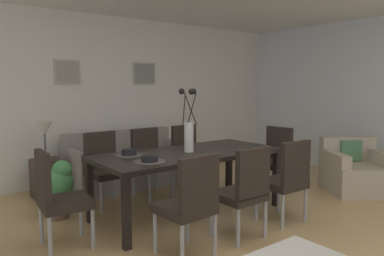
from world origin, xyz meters
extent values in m
plane|color=tan|center=(0.00, 0.00, 0.00)|extent=(9.00, 9.00, 0.00)
cube|color=white|center=(0.00, 3.25, 1.30)|extent=(9.00, 0.10, 2.60)
cube|color=black|center=(0.15, 1.05, 0.71)|extent=(2.20, 0.99, 0.05)
cube|color=black|center=(1.19, 1.48, 0.34)|extent=(0.07, 0.07, 0.69)
cube|color=black|center=(-0.89, 1.48, 0.34)|extent=(0.07, 0.07, 0.69)
cube|color=black|center=(1.19, 0.61, 0.34)|extent=(0.07, 0.07, 0.69)
cube|color=black|center=(-0.89, 0.61, 0.34)|extent=(0.07, 0.07, 0.69)
cube|color=black|center=(-0.51, 0.22, 0.42)|extent=(0.47, 0.47, 0.08)
cube|color=black|center=(-0.50, 0.03, 0.68)|extent=(0.42, 0.09, 0.48)
cylinder|color=#9EA0A5|center=(-0.34, 0.42, 0.19)|extent=(0.04, 0.04, 0.38)
cylinder|color=#9EA0A5|center=(-0.72, 0.39, 0.19)|extent=(0.04, 0.04, 0.38)
cylinder|color=#9EA0A5|center=(-0.31, 0.04, 0.19)|extent=(0.04, 0.04, 0.38)
cylinder|color=#9EA0A5|center=(-0.69, 0.02, 0.19)|extent=(0.04, 0.04, 0.38)
cube|color=black|center=(-0.49, 1.89, 0.42)|extent=(0.46, 0.46, 0.08)
cube|color=black|center=(-0.50, 2.08, 0.68)|extent=(0.42, 0.08, 0.48)
cylinder|color=#9EA0A5|center=(-0.67, 1.69, 0.19)|extent=(0.04, 0.04, 0.38)
cylinder|color=#9EA0A5|center=(-0.29, 1.71, 0.19)|extent=(0.04, 0.04, 0.38)
cylinder|color=#9EA0A5|center=(-0.68, 2.07, 0.19)|extent=(0.04, 0.04, 0.38)
cylinder|color=#9EA0A5|center=(-0.31, 2.09, 0.19)|extent=(0.04, 0.04, 0.38)
cube|color=black|center=(0.14, 0.21, 0.42)|extent=(0.45, 0.45, 0.08)
cube|color=black|center=(0.14, 0.02, 0.68)|extent=(0.42, 0.07, 0.48)
cylinder|color=#9EA0A5|center=(0.33, 0.41, 0.19)|extent=(0.04, 0.04, 0.38)
cylinder|color=#9EA0A5|center=(-0.05, 0.40, 0.19)|extent=(0.04, 0.04, 0.38)
cylinder|color=#9EA0A5|center=(0.33, 0.03, 0.19)|extent=(0.04, 0.04, 0.38)
cylinder|color=#9EA0A5|center=(-0.05, 0.02, 0.19)|extent=(0.04, 0.04, 0.38)
cube|color=black|center=(0.18, 1.90, 0.42)|extent=(0.47, 0.47, 0.08)
cube|color=black|center=(0.16, 2.09, 0.68)|extent=(0.42, 0.09, 0.48)
cylinder|color=#9EA0A5|center=(0.00, 1.69, 0.19)|extent=(0.04, 0.04, 0.38)
cylinder|color=#9EA0A5|center=(0.38, 1.72, 0.19)|extent=(0.04, 0.04, 0.38)
cylinder|color=#9EA0A5|center=(-0.03, 2.07, 0.19)|extent=(0.04, 0.04, 0.38)
cylinder|color=#9EA0A5|center=(0.35, 2.10, 0.19)|extent=(0.04, 0.04, 0.38)
cube|color=black|center=(0.84, 0.25, 0.42)|extent=(0.45, 0.45, 0.08)
cube|color=black|center=(0.83, 0.06, 0.68)|extent=(0.42, 0.07, 0.48)
cylinder|color=#9EA0A5|center=(1.03, 0.43, 0.19)|extent=(0.04, 0.04, 0.38)
cylinder|color=#9EA0A5|center=(0.65, 0.44, 0.19)|extent=(0.04, 0.04, 0.38)
cylinder|color=#9EA0A5|center=(1.02, 0.05, 0.19)|extent=(0.04, 0.04, 0.38)
cylinder|color=#9EA0A5|center=(0.64, 0.06, 0.19)|extent=(0.04, 0.04, 0.38)
cube|color=black|center=(0.83, 1.89, 0.42)|extent=(0.44, 0.44, 0.08)
cube|color=black|center=(0.83, 2.08, 0.68)|extent=(0.42, 0.06, 0.48)
cylinder|color=#9EA0A5|center=(0.64, 1.70, 0.19)|extent=(0.04, 0.04, 0.38)
cylinder|color=#9EA0A5|center=(1.02, 1.70, 0.19)|extent=(0.04, 0.04, 0.38)
cylinder|color=#9EA0A5|center=(0.64, 2.08, 0.19)|extent=(0.04, 0.04, 0.38)
cylinder|color=#9EA0A5|center=(1.02, 2.08, 0.19)|extent=(0.04, 0.04, 0.38)
cube|color=black|center=(-1.30, 1.02, 0.42)|extent=(0.47, 0.47, 0.08)
cube|color=black|center=(-1.49, 1.04, 0.68)|extent=(0.09, 0.42, 0.48)
cylinder|color=#9EA0A5|center=(-1.13, 0.82, 0.19)|extent=(0.04, 0.04, 0.38)
cylinder|color=#9EA0A5|center=(-1.10, 1.20, 0.19)|extent=(0.04, 0.04, 0.38)
cylinder|color=#9EA0A5|center=(-1.51, 0.85, 0.19)|extent=(0.04, 0.04, 0.38)
cylinder|color=#9EA0A5|center=(-1.48, 1.23, 0.19)|extent=(0.04, 0.04, 0.38)
cube|color=black|center=(1.58, 1.05, 0.42)|extent=(0.47, 0.47, 0.08)
cube|color=black|center=(1.77, 1.06, 0.68)|extent=(0.09, 0.42, 0.48)
cylinder|color=#9EA0A5|center=(1.38, 1.22, 0.19)|extent=(0.04, 0.04, 0.38)
cylinder|color=#9EA0A5|center=(1.40, 0.84, 0.19)|extent=(0.04, 0.04, 0.38)
cylinder|color=#9EA0A5|center=(1.76, 1.25, 0.19)|extent=(0.04, 0.04, 0.38)
cylinder|color=#9EA0A5|center=(1.78, 0.87, 0.19)|extent=(0.04, 0.04, 0.38)
cylinder|color=silver|center=(0.15, 1.05, 0.91)|extent=(0.11, 0.11, 0.34)
cylinder|color=black|center=(0.21, 1.07, 1.24)|extent=(0.05, 0.12, 0.37)
sphere|color=black|center=(0.24, 1.07, 1.44)|extent=(0.07, 0.07, 0.07)
cylinder|color=black|center=(0.12, 1.10, 1.24)|extent=(0.08, 0.05, 0.38)
sphere|color=black|center=(0.11, 1.13, 1.44)|extent=(0.07, 0.07, 0.07)
cylinder|color=black|center=(0.13, 0.99, 1.24)|extent=(0.15, 0.06, 0.36)
sphere|color=black|center=(0.12, 0.96, 1.44)|extent=(0.07, 0.07, 0.07)
cylinder|color=#4C4742|center=(-0.51, 0.83, 0.74)|extent=(0.32, 0.32, 0.01)
cylinder|color=black|center=(-0.51, 0.83, 0.78)|extent=(0.17, 0.17, 0.06)
cylinder|color=black|center=(-0.51, 0.83, 0.79)|extent=(0.13, 0.13, 0.04)
cylinder|color=#4C4742|center=(-0.51, 1.27, 0.74)|extent=(0.32, 0.32, 0.01)
cylinder|color=black|center=(-0.51, 1.27, 0.78)|extent=(0.17, 0.17, 0.06)
cylinder|color=black|center=(-0.51, 1.27, 0.79)|extent=(0.13, 0.13, 0.04)
cube|color=gray|center=(0.21, 2.65, 0.21)|extent=(1.80, 0.84, 0.42)
cube|color=gray|center=(0.21, 2.99, 0.61)|extent=(1.80, 0.16, 0.38)
cube|color=gray|center=(1.06, 2.65, 0.52)|extent=(0.10, 0.84, 0.20)
cube|color=gray|center=(-0.64, 2.65, 0.52)|extent=(0.10, 0.84, 0.20)
cube|color=#33261E|center=(-0.99, 2.74, 0.26)|extent=(0.36, 0.36, 0.52)
cylinder|color=#4C4C51|center=(-0.99, 2.74, 0.56)|extent=(0.12, 0.12, 0.08)
cylinder|color=#4C4C51|center=(-0.99, 2.74, 0.74)|extent=(0.02, 0.02, 0.30)
cone|color=silver|center=(-0.99, 2.74, 0.94)|extent=(0.22, 0.22, 0.18)
cube|color=#B7A893|center=(2.58, 0.32, 0.20)|extent=(1.11, 1.11, 0.40)
cube|color=#B7A893|center=(2.76, 0.58, 0.57)|extent=(0.75, 0.58, 0.35)
cube|color=#B7A893|center=(2.84, 0.12, 0.49)|extent=(0.50, 0.64, 0.18)
cube|color=#B7A893|center=(2.29, 0.49, 0.49)|extent=(0.50, 0.64, 0.18)
cube|color=#4C7F56|center=(2.70, 0.50, 0.56)|extent=(0.29, 0.23, 0.30)
cube|color=#B2ADA3|center=(-0.50, 3.18, 1.71)|extent=(0.38, 0.02, 0.36)
cube|color=#9E9389|center=(-0.50, 3.17, 1.71)|extent=(0.33, 0.01, 0.31)
cube|color=#B2ADA3|center=(0.80, 3.18, 1.71)|extent=(0.42, 0.02, 0.37)
cube|color=gray|center=(0.80, 3.17, 1.71)|extent=(0.37, 0.01, 0.32)
cylinder|color=brown|center=(-1.13, 1.83, 0.11)|extent=(0.24, 0.24, 0.22)
sphere|color=#42844C|center=(-1.13, 1.83, 0.40)|extent=(0.36, 0.36, 0.36)
sphere|color=#42844C|center=(-1.08, 1.80, 0.56)|extent=(0.22, 0.22, 0.22)
camera|label=1|loc=(-2.40, -2.38, 1.51)|focal=34.90mm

